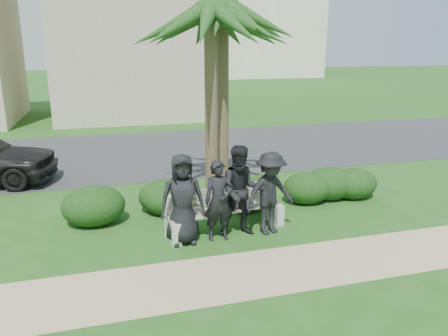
{
  "coord_description": "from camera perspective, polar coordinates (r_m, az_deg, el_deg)",
  "views": [
    {
      "loc": [
        -2.84,
        -8.18,
        3.73
      ],
      "look_at": [
        -0.19,
        1.0,
        1.13
      ],
      "focal_mm": 35.0,
      "sensor_mm": 36.0,
      "label": 1
    }
  ],
  "objects": [
    {
      "name": "ground",
      "position": [
        9.43,
        2.8,
        -8.09
      ],
      "size": [
        160.0,
        160.0,
        0.0
      ],
      "primitive_type": "plane",
      "color": "#255117",
      "rests_on": "ground"
    },
    {
      "name": "footpath",
      "position": [
        7.92,
        7.12,
        -13.0
      ],
      "size": [
        30.0,
        1.6,
        0.01
      ],
      "primitive_type": "cube",
      "color": "tan",
      "rests_on": "ground"
    },
    {
      "name": "asphalt_street",
      "position": [
        16.85,
        -6.01,
        2.36
      ],
      "size": [
        160.0,
        8.0,
        0.01
      ],
      "primitive_type": "cube",
      "color": "#2D2D30",
      "rests_on": "ground"
    },
    {
      "name": "stucco_bldg_right",
      "position": [
        26.25,
        -12.51,
        14.75
      ],
      "size": [
        8.4,
        8.4,
        7.3
      ],
      "color": "tan",
      "rests_on": "ground"
    },
    {
      "name": "park_bench",
      "position": [
        9.25,
        0.2,
        -5.87
      ],
      "size": [
        2.63,
        0.99,
        0.89
      ],
      "rotation": [
        0.0,
        0.0,
        0.16
      ],
      "color": "gray",
      "rests_on": "ground"
    },
    {
      "name": "man_a",
      "position": [
        8.57,
        -5.44,
        -4.08
      ],
      "size": [
        0.9,
        0.6,
        1.81
      ],
      "primitive_type": "imported",
      "rotation": [
        0.0,
        0.0,
        -0.02
      ],
      "color": "black",
      "rests_on": "ground"
    },
    {
      "name": "man_b",
      "position": [
        8.71,
        -0.68,
        -4.3
      ],
      "size": [
        0.61,
        0.41,
        1.64
      ],
      "primitive_type": "imported",
      "rotation": [
        0.0,
        0.0,
        -0.03
      ],
      "color": "black",
      "rests_on": "ground"
    },
    {
      "name": "man_c",
      "position": [
        8.89,
        2.3,
        -3.04
      ],
      "size": [
        1.02,
        0.86,
        1.89
      ],
      "primitive_type": "imported",
      "rotation": [
        0.0,
        0.0,
        -0.16
      ],
      "color": "black",
      "rests_on": "ground"
    },
    {
      "name": "man_d",
      "position": [
        9.03,
        6.05,
        -3.31
      ],
      "size": [
        1.24,
        0.88,
        1.75
      ],
      "primitive_type": "imported",
      "rotation": [
        0.0,
        0.0,
        0.23
      ],
      "color": "black",
      "rests_on": "ground"
    },
    {
      "name": "hedge_a",
      "position": [
        10.01,
        -16.69,
        -4.6
      ],
      "size": [
        1.37,
        1.13,
        0.89
      ],
      "primitive_type": "ellipsoid",
      "color": "black",
      "rests_on": "ground"
    },
    {
      "name": "hedge_b",
      "position": [
        10.47,
        -7.83,
        -3.5
      ],
      "size": [
        1.21,
        1.0,
        0.79
      ],
      "primitive_type": "ellipsoid",
      "color": "black",
      "rests_on": "ground"
    },
    {
      "name": "hedge_c",
      "position": [
        10.3,
        -7.29,
        -3.92
      ],
      "size": [
        1.15,
        0.95,
        0.75
      ],
      "primitive_type": "ellipsoid",
      "color": "black",
      "rests_on": "ground"
    },
    {
      "name": "hedge_d",
      "position": [
        10.5,
        2.99,
        -3.2
      ],
      "size": [
        1.28,
        1.05,
        0.83
      ],
      "primitive_type": "ellipsoid",
      "color": "black",
      "rests_on": "ground"
    },
    {
      "name": "hedge_e",
      "position": [
        11.14,
        10.78,
        -2.45
      ],
      "size": [
        1.23,
        1.02,
        0.8
      ],
      "primitive_type": "ellipsoid",
      "color": "black",
      "rests_on": "ground"
    },
    {
      "name": "hedge_f",
      "position": [
        11.54,
        13.56,
        -1.85
      ],
      "size": [
        1.31,
        1.08,
        0.85
      ],
      "primitive_type": "ellipsoid",
      "color": "black",
      "rests_on": "ground"
    },
    {
      "name": "hedge_extra",
      "position": [
        11.78,
        16.56,
        -1.84
      ],
      "size": [
        1.23,
        1.02,
        0.8
      ],
      "primitive_type": "ellipsoid",
      "color": "black",
      "rests_on": "ground"
    },
    {
      "name": "palm_left",
      "position": [
        10.61,
        -1.76,
        19.47
      ],
      "size": [
        3.0,
        3.0,
        5.48
      ],
      "color": "brown",
      "rests_on": "ground"
    },
    {
      "name": "palm_right",
      "position": [
        11.4,
        -0.2,
        19.97
      ],
      "size": [
        3.0,
        3.0,
        5.64
      ],
      "color": "brown",
      "rests_on": "ground"
    }
  ]
}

